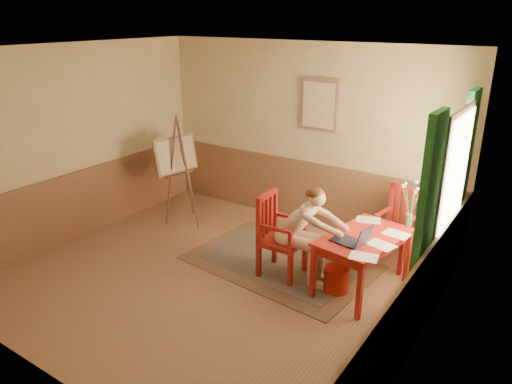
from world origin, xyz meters
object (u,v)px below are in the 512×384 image
Objects in this scene: table at (364,243)px; chair_back at (398,227)px; laptop at (353,240)px; chair_left at (279,235)px; easel at (177,159)px; figure at (303,229)px.

chair_back is (0.11, 0.92, -0.11)m from table.
laptop is at bearing -95.62° from table.
chair_back is 1.22m from laptop.
chair_left is at bearing -167.54° from table.
chair_back is at bearing 9.07° from easel.
chair_left is (-1.03, -0.23, -0.09)m from table.
table is 0.76× the size of easel.
laptop is at bearing -96.80° from chair_back.
table is 0.74m from figure.
table is 3.31m from easel.
table is 2.85× the size of laptop.
figure is (-0.83, -1.11, 0.18)m from chair_back.
chair_left is at bearing 177.41° from laptop.
figure is 0.69m from laptop.
figure reaches higher than table.
chair_back reaches higher than laptop.
easel reaches higher than table.
chair_left is 1.62m from chair_back.
chair_back is 2.27× the size of laptop.
table is 1.25× the size of chair_back.
easel reaches higher than figure.
chair_back is 1.39m from figure.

